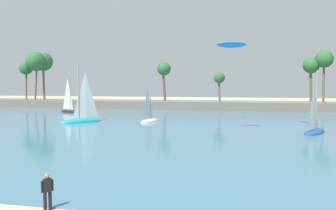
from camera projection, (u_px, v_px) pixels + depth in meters
name	position (u px, v px, depth m)	size (l,w,h in m)	color
sea	(220.00, 114.00, 61.82)	(220.00, 98.03, 0.06)	teal
palm_headland	(244.00, 87.00, 69.57)	(104.93, 7.21, 13.61)	slate
person_at_waterline	(47.00, 191.00, 14.59)	(0.39, 0.44, 1.67)	black
sailboat_near_shore	(315.00, 127.00, 37.03)	(3.94, 5.29, 7.54)	#234793
sailboat_mid_bay	(149.00, 118.00, 48.39)	(2.55, 4.61, 6.40)	white
sailboat_toward_headland	(82.00, 117.00, 47.74)	(5.52, 5.91, 9.03)	teal
sailboat_far_left	(70.00, 109.00, 64.08)	(5.74, 4.28, 8.19)	black
kite_aloft_low_near_shore	(231.00, 45.00, 38.04)	(3.50, 1.19, 0.49)	#237FD1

